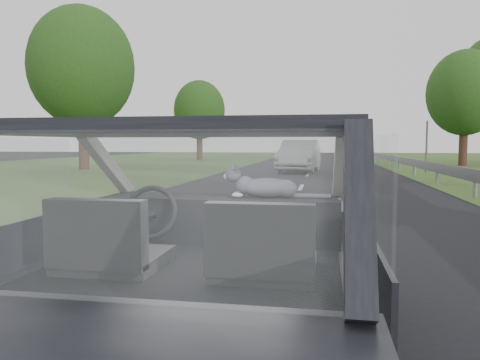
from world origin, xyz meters
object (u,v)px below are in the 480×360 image
at_px(subject_car, 198,258).
at_px(highway_sign, 427,147).
at_px(other_car, 299,156).
at_px(cat, 267,186).

relative_size(subject_car, highway_sign, 1.66).
bearing_deg(highway_sign, subject_car, -93.39).
bearing_deg(other_car, cat, -83.42).
distance_m(subject_car, highway_sign, 21.09).
height_order(subject_car, other_car, other_car).
height_order(cat, highway_sign, highway_sign).
distance_m(cat, other_car, 19.69).
bearing_deg(highway_sign, cat, -92.96).
xyz_separation_m(cat, highway_sign, (5.04, 19.80, 0.13)).
bearing_deg(other_car, subject_car, -84.37).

